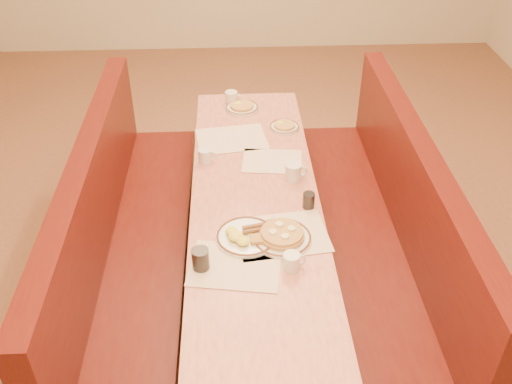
{
  "coord_description": "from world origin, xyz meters",
  "views": [
    {
      "loc": [
        -0.12,
        -2.51,
        2.61
      ],
      "look_at": [
        0.0,
        -0.1,
        0.85
      ],
      "focal_mm": 40.0,
      "sensor_mm": 36.0,
      "label": 1
    }
  ],
  "objects_px": {
    "eggs_plate": "(246,236)",
    "coffee_mug_c": "(294,172)",
    "booth_right": "(378,245)",
    "soda_tumbler_near": "(201,259)",
    "soda_tumbler_mid": "(309,200)",
    "coffee_mug_a": "(292,261)",
    "coffee_mug_b": "(206,156)",
    "diner_table": "(255,247)",
    "booth_left": "(130,253)",
    "coffee_mug_d": "(232,98)",
    "pancake_plate": "(282,236)"
  },
  "relations": [
    {
      "from": "soda_tumbler_mid",
      "to": "pancake_plate",
      "type": "bearing_deg",
      "value": -122.38
    },
    {
      "from": "booth_left",
      "to": "coffee_mug_a",
      "type": "xyz_separation_m",
      "value": [
        0.88,
        -0.58,
        0.43
      ]
    },
    {
      "from": "coffee_mug_a",
      "to": "coffee_mug_d",
      "type": "xyz_separation_m",
      "value": [
        -0.25,
        1.68,
        0.0
      ]
    },
    {
      "from": "diner_table",
      "to": "coffee_mug_d",
      "type": "distance_m",
      "value": 1.18
    },
    {
      "from": "eggs_plate",
      "to": "soda_tumbler_near",
      "type": "height_order",
      "value": "soda_tumbler_near"
    },
    {
      "from": "eggs_plate",
      "to": "coffee_mug_c",
      "type": "height_order",
      "value": "coffee_mug_c"
    },
    {
      "from": "diner_table",
      "to": "coffee_mug_a",
      "type": "relative_size",
      "value": 21.98
    },
    {
      "from": "coffee_mug_b",
      "to": "diner_table",
      "type": "bearing_deg",
      "value": -46.65
    },
    {
      "from": "diner_table",
      "to": "booth_right",
      "type": "bearing_deg",
      "value": 0.0
    },
    {
      "from": "booth_right",
      "to": "coffee_mug_d",
      "type": "relative_size",
      "value": 20.6
    },
    {
      "from": "diner_table",
      "to": "booth_right",
      "type": "relative_size",
      "value": 1.0
    },
    {
      "from": "diner_table",
      "to": "coffee_mug_d",
      "type": "xyz_separation_m",
      "value": [
        -0.11,
        1.1,
        0.42
      ]
    },
    {
      "from": "booth_right",
      "to": "coffee_mug_a",
      "type": "distance_m",
      "value": 0.93
    },
    {
      "from": "soda_tumbler_mid",
      "to": "soda_tumbler_near",
      "type": "bearing_deg",
      "value": -141.61
    },
    {
      "from": "booth_left",
      "to": "soda_tumbler_mid",
      "type": "height_order",
      "value": "booth_left"
    },
    {
      "from": "eggs_plate",
      "to": "soda_tumbler_mid",
      "type": "xyz_separation_m",
      "value": [
        0.34,
        0.25,
        0.03
      ]
    },
    {
      "from": "diner_table",
      "to": "soda_tumbler_mid",
      "type": "height_order",
      "value": "soda_tumbler_mid"
    },
    {
      "from": "booth_left",
      "to": "eggs_plate",
      "type": "relative_size",
      "value": 8.1
    },
    {
      "from": "coffee_mug_c",
      "to": "coffee_mug_d",
      "type": "distance_m",
      "value": 1.0
    },
    {
      "from": "coffee_mug_d",
      "to": "soda_tumbler_near",
      "type": "bearing_deg",
      "value": -84.27
    },
    {
      "from": "booth_left",
      "to": "booth_right",
      "type": "bearing_deg",
      "value": 0.0
    },
    {
      "from": "coffee_mug_a",
      "to": "eggs_plate",
      "type": "bearing_deg",
      "value": 120.24
    },
    {
      "from": "coffee_mug_d",
      "to": "coffee_mug_c",
      "type": "bearing_deg",
      "value": -58.7
    },
    {
      "from": "diner_table",
      "to": "coffee_mug_a",
      "type": "xyz_separation_m",
      "value": [
        0.14,
        -0.58,
        0.42
      ]
    },
    {
      "from": "eggs_plate",
      "to": "coffee_mug_b",
      "type": "height_order",
      "value": "coffee_mug_b"
    },
    {
      "from": "eggs_plate",
      "to": "coffee_mug_c",
      "type": "relative_size",
      "value": 2.35
    },
    {
      "from": "diner_table",
      "to": "coffee_mug_a",
      "type": "height_order",
      "value": "coffee_mug_a"
    },
    {
      "from": "coffee_mug_c",
      "to": "soda_tumbler_mid",
      "type": "xyz_separation_m",
      "value": [
        0.05,
        -0.26,
        -0.01
      ]
    },
    {
      "from": "booth_right",
      "to": "eggs_plate",
      "type": "relative_size",
      "value": 8.1
    },
    {
      "from": "pancake_plate",
      "to": "coffee_mug_b",
      "type": "relative_size",
      "value": 2.68
    },
    {
      "from": "booth_right",
      "to": "eggs_plate",
      "type": "distance_m",
      "value": 0.96
    },
    {
      "from": "coffee_mug_b",
      "to": "soda_tumbler_near",
      "type": "relative_size",
      "value": 0.99
    },
    {
      "from": "soda_tumbler_mid",
      "to": "booth_left",
      "type": "bearing_deg",
      "value": 173.81
    },
    {
      "from": "coffee_mug_c",
      "to": "booth_left",
      "type": "bearing_deg",
      "value": -172.83
    },
    {
      "from": "coffee_mug_a",
      "to": "soda_tumbler_near",
      "type": "distance_m",
      "value": 0.42
    },
    {
      "from": "booth_right",
      "to": "coffee_mug_c",
      "type": "distance_m",
      "value": 0.69
    },
    {
      "from": "booth_right",
      "to": "coffee_mug_b",
      "type": "relative_size",
      "value": 22.44
    },
    {
      "from": "booth_left",
      "to": "pancake_plate",
      "type": "bearing_deg",
      "value": -23.6
    },
    {
      "from": "pancake_plate",
      "to": "coffee_mug_a",
      "type": "relative_size",
      "value": 2.63
    },
    {
      "from": "coffee_mug_a",
      "to": "soda_tumbler_mid",
      "type": "xyz_separation_m",
      "value": [
        0.14,
        0.47,
        -0.0
      ]
    },
    {
      "from": "coffee_mug_d",
      "to": "soda_tumbler_mid",
      "type": "distance_m",
      "value": 1.27
    },
    {
      "from": "pancake_plate",
      "to": "eggs_plate",
      "type": "relative_size",
      "value": 0.97
    },
    {
      "from": "booth_right",
      "to": "soda_tumbler_mid",
      "type": "bearing_deg",
      "value": -166.36
    },
    {
      "from": "coffee_mug_b",
      "to": "soda_tumbler_mid",
      "type": "relative_size",
      "value": 1.27
    },
    {
      "from": "coffee_mug_a",
      "to": "coffee_mug_b",
      "type": "height_order",
      "value": "coffee_mug_a"
    },
    {
      "from": "booth_right",
      "to": "coffee_mug_c",
      "type": "xyz_separation_m",
      "value": [
        -0.5,
        0.15,
        0.44
      ]
    },
    {
      "from": "coffee_mug_b",
      "to": "soda_tumbler_near",
      "type": "height_order",
      "value": "soda_tumbler_near"
    },
    {
      "from": "soda_tumbler_near",
      "to": "soda_tumbler_mid",
      "type": "bearing_deg",
      "value": 38.39
    },
    {
      "from": "coffee_mug_a",
      "to": "coffee_mug_b",
      "type": "relative_size",
      "value": 1.02
    },
    {
      "from": "coffee_mug_a",
      "to": "coffee_mug_d",
      "type": "relative_size",
      "value": 0.94
    }
  ]
}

